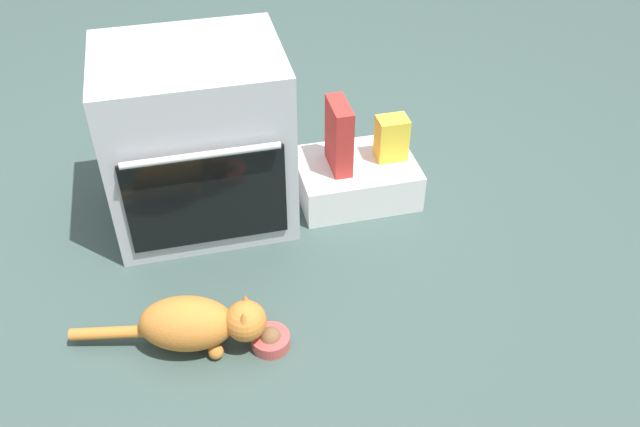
{
  "coord_description": "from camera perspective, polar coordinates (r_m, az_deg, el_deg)",
  "views": [
    {
      "loc": [
        -0.13,
        -1.83,
        1.75
      ],
      "look_at": [
        0.29,
        -0.07,
        0.25
      ],
      "focal_mm": 38.48,
      "sensor_mm": 36.0,
      "label": 1
    }
  ],
  "objects": [
    {
      "name": "ground",
      "position": [
        2.54,
        -6.74,
        -4.35
      ],
      "size": [
        8.0,
        8.0,
        0.0
      ],
      "primitive_type": "plane",
      "color": "#384C47"
    },
    {
      "name": "oven",
      "position": [
        2.59,
        -10.19,
        6.15
      ],
      "size": [
        0.66,
        0.57,
        0.69
      ],
      "color": "#B7BABF",
      "rests_on": "ground"
    },
    {
      "name": "pantry_cabinet",
      "position": [
        2.8,
        2.99,
        2.94
      ],
      "size": [
        0.47,
        0.35,
        0.16
      ],
      "primitive_type": "cube",
      "color": "white",
      "rests_on": "ground"
    },
    {
      "name": "food_bowl",
      "position": [
        2.25,
        -4.13,
        -10.41
      ],
      "size": [
        0.13,
        0.13,
        0.07
      ],
      "color": "#C64C47",
      "rests_on": "ground"
    },
    {
      "name": "cat",
      "position": [
        2.22,
        -10.19,
        -8.98
      ],
      "size": [
        0.63,
        0.24,
        0.2
      ],
      "rotation": [
        0.0,
        0.0,
        -0.24
      ],
      "color": "#C6752D",
      "rests_on": "ground"
    },
    {
      "name": "cereal_box",
      "position": [
        2.65,
        1.6,
        6.45
      ],
      "size": [
        0.07,
        0.18,
        0.28
      ],
      "primitive_type": "cube",
      "color": "#B72D28",
      "rests_on": "pantry_cabinet"
    },
    {
      "name": "snack_bag",
      "position": [
        2.74,
        5.97,
        6.25
      ],
      "size": [
        0.12,
        0.09,
        0.18
      ],
      "primitive_type": "cube",
      "color": "yellow",
      "rests_on": "pantry_cabinet"
    }
  ]
}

